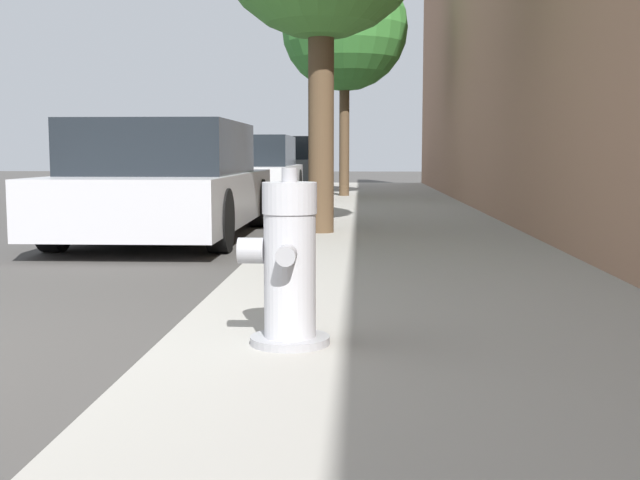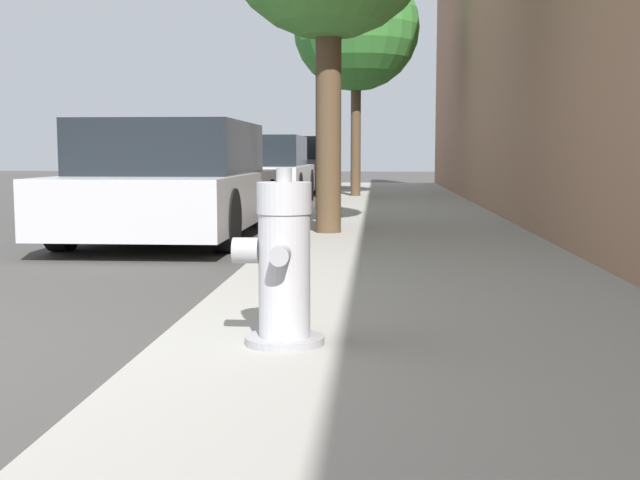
# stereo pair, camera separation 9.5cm
# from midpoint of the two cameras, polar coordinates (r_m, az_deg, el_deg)

# --- Properties ---
(sidewalk_slab) EXTENTS (2.68, 40.00, 0.13)m
(sidewalk_slab) POSITION_cam_midpoint_polar(r_m,az_deg,el_deg) (3.53, 10.20, -8.96)
(sidewalk_slab) COLOR #99968E
(sidewalk_slab) RESTS_ON ground_plane
(fire_hydrant) EXTENTS (0.41, 0.42, 0.79)m
(fire_hydrant) POSITION_cam_midpoint_polar(r_m,az_deg,el_deg) (3.57, -1.88, -1.83)
(fire_hydrant) COLOR #97979C
(fire_hydrant) RESTS_ON sidewalk_slab
(parked_car_near) EXTENTS (1.88, 4.58, 1.34)m
(parked_car_near) POSITION_cam_midpoint_polar(r_m,az_deg,el_deg) (9.46, -9.88, 4.06)
(parked_car_near) COLOR #B7B7BC
(parked_car_near) RESTS_ON ground_plane
(parked_car_mid) EXTENTS (1.84, 4.01, 1.31)m
(parked_car_mid) POSITION_cam_midpoint_polar(r_m,az_deg,el_deg) (15.55, -4.12, 4.89)
(parked_car_mid) COLOR silver
(parked_car_mid) RESTS_ON ground_plane
(parked_car_far) EXTENTS (1.76, 4.38, 1.40)m
(parked_car_far) POSITION_cam_midpoint_polar(r_m,az_deg,el_deg) (20.89, -1.45, 5.36)
(parked_car_far) COLOR #4C5156
(parked_car_far) RESTS_ON ground_plane
(street_tree_far) EXTENTS (2.49, 2.49, 4.56)m
(street_tree_far) POSITION_cam_midpoint_polar(r_m,az_deg,el_deg) (16.32, 2.76, 14.84)
(street_tree_far) COLOR brown
(street_tree_far) RESTS_ON sidewalk_slab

